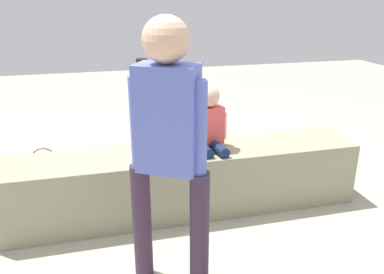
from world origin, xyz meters
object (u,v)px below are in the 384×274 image
(adult_standing, at_px, (168,136))
(party_cup_red, at_px, (167,161))
(water_bottle_near_gift, at_px, (267,143))
(cake_box_white, at_px, (72,153))
(child_seated, at_px, (209,122))
(gift_bag, at_px, (238,159))
(handbag_brown_canvas, at_px, (45,170))
(handbag_black_leather, at_px, (209,140))
(cake_plate, at_px, (176,153))

(adult_standing, bearing_deg, party_cup_red, 80.22)
(water_bottle_near_gift, relative_size, cake_box_white, 0.74)
(child_seated, distance_m, cake_box_white, 1.78)
(gift_bag, height_order, handbag_brown_canvas, gift_bag)
(cake_box_white, bearing_deg, party_cup_red, -25.45)
(handbag_brown_canvas, bearing_deg, handbag_black_leather, 14.00)
(cake_box_white, bearing_deg, cake_plate, -58.77)
(adult_standing, distance_m, cake_plate, 0.82)
(adult_standing, height_order, handbag_black_leather, adult_standing)
(water_bottle_near_gift, distance_m, handbag_brown_canvas, 2.22)
(handbag_brown_canvas, bearing_deg, water_bottle_near_gift, 4.82)
(adult_standing, xyz_separation_m, gift_bag, (0.88, 1.25, -0.76))
(party_cup_red, bearing_deg, gift_bag, -29.79)
(adult_standing, bearing_deg, gift_bag, 54.77)
(water_bottle_near_gift, bearing_deg, gift_bag, -138.10)
(handbag_black_leather, bearing_deg, party_cup_red, -149.06)
(adult_standing, xyz_separation_m, party_cup_red, (0.28, 1.60, -0.86))
(handbag_brown_canvas, bearing_deg, cake_plate, -38.50)
(cake_plate, bearing_deg, child_seated, 18.37)
(water_bottle_near_gift, xyz_separation_m, party_cup_red, (-1.10, -0.09, -0.05))
(water_bottle_near_gift, bearing_deg, child_seated, -135.41)
(child_seated, relative_size, cake_plate, 2.16)
(adult_standing, xyz_separation_m, cake_box_white, (-0.63, 2.03, -0.85))
(cake_box_white, bearing_deg, water_bottle_near_gift, -9.62)
(adult_standing, bearing_deg, handbag_brown_canvas, 119.16)
(gift_bag, height_order, cake_box_white, gift_bag)
(gift_bag, height_order, handbag_black_leather, gift_bag)
(adult_standing, relative_size, water_bottle_near_gift, 6.59)
(child_seated, bearing_deg, party_cup_red, 102.38)
(party_cup_red, height_order, handbag_black_leather, handbag_black_leather)
(child_seated, xyz_separation_m, water_bottle_near_gift, (0.92, 0.91, -0.60))
(child_seated, distance_m, water_bottle_near_gift, 1.43)
(adult_standing, relative_size, handbag_brown_canvas, 4.42)
(cake_plate, height_order, handbag_brown_canvas, cake_plate)
(water_bottle_near_gift, bearing_deg, adult_standing, -129.09)
(gift_bag, xyz_separation_m, handbag_brown_canvas, (-1.72, 0.25, -0.03))
(adult_standing, relative_size, handbag_black_leather, 4.82)
(child_seated, height_order, handbag_brown_canvas, child_seated)
(handbag_black_leather, distance_m, handbag_brown_canvas, 1.69)
(cake_plate, distance_m, handbag_black_leather, 1.43)
(handbag_brown_canvas, bearing_deg, cake_box_white, 68.35)
(child_seated, bearing_deg, handbag_brown_canvas, 150.92)
(party_cup_red, relative_size, cake_box_white, 0.34)
(cake_plate, height_order, water_bottle_near_gift, cake_plate)
(gift_bag, relative_size, cake_box_white, 1.12)
(cake_plate, xyz_separation_m, cake_box_white, (-0.81, 1.34, -0.45))
(party_cup_red, bearing_deg, water_bottle_near_gift, 4.78)
(cake_plate, bearing_deg, handbag_black_leather, 63.05)
(gift_bag, bearing_deg, child_seated, -132.62)
(handbag_black_leather, bearing_deg, cake_box_white, 175.31)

